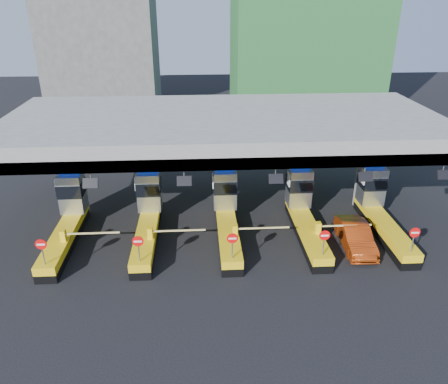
{
  "coord_description": "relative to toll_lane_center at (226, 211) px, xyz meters",
  "views": [
    {
      "loc": [
        -1.68,
        -24.66,
        14.17
      ],
      "look_at": [
        -0.17,
        0.0,
        2.86
      ],
      "focal_mm": 35.0,
      "sensor_mm": 36.0,
      "label": 1
    }
  ],
  "objects": [
    {
      "name": "toll_lane_left",
      "position": [
        -5.0,
        0.0,
        0.0
      ],
      "size": [
        4.43,
        8.0,
        4.16
      ],
      "color": "black",
      "rests_on": "ground"
    },
    {
      "name": "toll_lane_center",
      "position": [
        0.0,
        0.0,
        0.0
      ],
      "size": [
        4.43,
        8.0,
        4.16
      ],
      "color": "black",
      "rests_on": "ground"
    },
    {
      "name": "red_car",
      "position": [
        7.65,
        -2.61,
        -0.65
      ],
      "size": [
        1.82,
        4.63,
        1.5
      ],
      "primitive_type": "imported",
      "rotation": [
        0.0,
        0.0,
        -0.05
      ],
      "color": "maroon",
      "rests_on": "ground"
    },
    {
      "name": "toll_lane_far_right",
      "position": [
        10.0,
        0.0,
        0.0
      ],
      "size": [
        4.43,
        8.0,
        4.16
      ],
      "color": "black",
      "rests_on": "ground"
    },
    {
      "name": "ground",
      "position": [
        -0.0,
        -0.28,
        -1.4
      ],
      "size": [
        120.0,
        120.0,
        0.0
      ],
      "primitive_type": "plane",
      "color": "black",
      "rests_on": "ground"
    },
    {
      "name": "toll_lane_right",
      "position": [
        5.0,
        0.0,
        0.0
      ],
      "size": [
        4.43,
        8.0,
        4.16
      ],
      "color": "black",
      "rests_on": "ground"
    },
    {
      "name": "toll_canopy",
      "position": [
        -0.0,
        2.59,
        4.74
      ],
      "size": [
        28.0,
        12.09,
        7.0
      ],
      "color": "slate",
      "rests_on": "ground"
    },
    {
      "name": "bg_building_concrete",
      "position": [
        -14.0,
        35.72,
        7.6
      ],
      "size": [
        14.0,
        10.0,
        18.0
      ],
      "primitive_type": "cube",
      "color": "#4C4C49",
      "rests_on": "ground"
    },
    {
      "name": "toll_lane_far_left",
      "position": [
        -10.0,
        0.0,
        0.0
      ],
      "size": [
        4.43,
        8.0,
        4.16
      ],
      "color": "black",
      "rests_on": "ground"
    }
  ]
}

